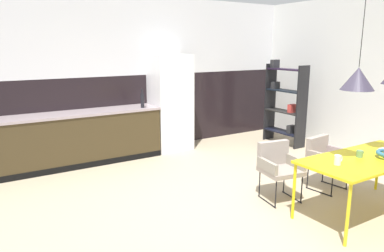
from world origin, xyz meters
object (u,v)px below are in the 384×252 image
(bottle_vinegar_dark, at_px, (142,100))
(dining_table, at_px, (368,161))
(mug_glass_clear, at_px, (338,160))
(armchair_corner_seat, at_px, (278,163))
(open_shelf_unit, at_px, (285,102))
(refrigerator_column, at_px, (170,103))
(mug_dark_espresso, at_px, (360,154))
(armchair_near_window, at_px, (325,155))
(pendant_lamp_over_table_near, at_px, (358,79))

(bottle_vinegar_dark, bearing_deg, dining_table, -69.73)
(dining_table, relative_size, mug_glass_clear, 14.63)
(dining_table, height_order, mug_glass_clear, mug_glass_clear)
(armchair_corner_seat, xyz_separation_m, open_shelf_unit, (2.14, 1.98, 0.39))
(armchair_corner_seat, distance_m, mug_glass_clear, 0.92)
(bottle_vinegar_dark, bearing_deg, refrigerator_column, 13.96)
(refrigerator_column, distance_m, open_shelf_unit, 2.39)
(mug_dark_espresso, xyz_separation_m, mug_glass_clear, (-0.46, -0.04, 0.01))
(armchair_corner_seat, bearing_deg, refrigerator_column, -78.60)
(refrigerator_column, relative_size, armchair_corner_seat, 2.44)
(dining_table, distance_m, open_shelf_unit, 3.28)
(armchair_near_window, distance_m, mug_glass_clear, 1.16)
(mug_glass_clear, height_order, open_shelf_unit, open_shelf_unit)
(pendant_lamp_over_table_near, bearing_deg, mug_glass_clear, 176.43)
(armchair_near_window, distance_m, open_shelf_unit, 2.48)
(mug_glass_clear, bearing_deg, dining_table, -2.27)
(mug_dark_espresso, height_order, pendant_lamp_over_table_near, pendant_lamp_over_table_near)
(mug_dark_espresso, bearing_deg, bottle_vinegar_dark, 109.26)
(bottle_vinegar_dark, bearing_deg, armchair_near_window, -60.49)
(armchair_near_window, height_order, mug_dark_espresso, mug_dark_espresso)
(open_shelf_unit, bearing_deg, refrigerator_column, -111.66)
(refrigerator_column, height_order, open_shelf_unit, refrigerator_column)
(open_shelf_unit, bearing_deg, dining_table, -28.44)
(armchair_near_window, xyz_separation_m, open_shelf_unit, (1.31, 2.07, 0.39))
(armchair_corner_seat, height_order, mug_dark_espresso, mug_dark_espresso)
(mug_dark_espresso, bearing_deg, armchair_corner_seat, 120.52)
(armchair_near_window, relative_size, open_shelf_unit, 0.43)
(armchair_corner_seat, distance_m, pendant_lamp_over_table_near, 1.49)
(armchair_near_window, height_order, mug_glass_clear, mug_glass_clear)
(mug_glass_clear, relative_size, pendant_lamp_over_table_near, 0.09)
(dining_table, xyz_separation_m, open_shelf_unit, (1.56, 2.88, 0.21))
(dining_table, xyz_separation_m, armchair_near_window, (0.25, 0.81, -0.19))
(armchair_near_window, distance_m, armchair_corner_seat, 0.84)
(mug_dark_espresso, distance_m, bottle_vinegar_dark, 3.76)
(armchair_corner_seat, height_order, pendant_lamp_over_table_near, pendant_lamp_over_table_near)
(refrigerator_column, relative_size, mug_dark_espresso, 16.00)
(refrigerator_column, xyz_separation_m, pendant_lamp_over_table_near, (0.31, -3.75, 0.74))
(armchair_corner_seat, xyz_separation_m, mug_dark_espresso, (0.49, -0.84, 0.27))
(bottle_vinegar_dark, xyz_separation_m, pendant_lamp_over_table_near, (0.97, -3.59, 0.62))
(armchair_near_window, bearing_deg, mug_dark_espresso, 58.27)
(refrigerator_column, relative_size, mug_glass_clear, 15.37)
(dining_table, distance_m, mug_dark_espresso, 0.14)
(refrigerator_column, xyz_separation_m, bottle_vinegar_dark, (-0.67, -0.17, 0.12))
(refrigerator_column, relative_size, dining_table, 1.05)
(refrigerator_column, relative_size, open_shelf_unit, 1.07)
(refrigerator_column, xyz_separation_m, armchair_corner_seat, (0.08, -2.87, -0.44))
(refrigerator_column, distance_m, armchair_near_window, 3.12)
(pendant_lamp_over_table_near, bearing_deg, open_shelf_unit, 56.28)
(refrigerator_column, distance_m, dining_table, 3.83)
(refrigerator_column, xyz_separation_m, mug_dark_espresso, (0.57, -3.70, -0.17))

